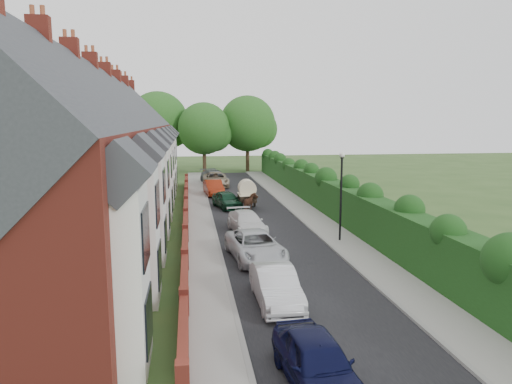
% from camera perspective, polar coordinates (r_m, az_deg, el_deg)
% --- Properties ---
extents(ground, '(140.00, 140.00, 0.00)m').
position_cam_1_polar(ground, '(22.14, 5.33, -9.25)').
color(ground, '#2D4C1E').
rests_on(ground, ground).
extents(road, '(6.00, 58.00, 0.02)m').
position_cam_1_polar(road, '(32.49, -0.14, -3.32)').
color(road, black).
rests_on(road, ground).
extents(pavement_hedge_side, '(2.20, 58.00, 0.12)m').
position_cam_1_polar(pavement_hedge_side, '(33.30, 6.86, -2.99)').
color(pavement_hedge_side, gray).
rests_on(pavement_hedge_side, ground).
extents(pavement_house_side, '(1.70, 58.00, 0.12)m').
position_cam_1_polar(pavement_house_side, '(32.16, -6.96, -3.42)').
color(pavement_house_side, gray).
rests_on(pavement_house_side, ground).
extents(kerb_hedge_side, '(0.18, 58.00, 0.13)m').
position_cam_1_polar(kerb_hedge_side, '(33.04, 5.10, -3.05)').
color(kerb_hedge_side, gray).
rests_on(kerb_hedge_side, ground).
extents(kerb_house_side, '(0.18, 58.00, 0.13)m').
position_cam_1_polar(kerb_house_side, '(32.19, -5.53, -3.38)').
color(kerb_house_side, gray).
rests_on(kerb_house_side, ground).
extents(hedge, '(2.10, 58.00, 2.85)m').
position_cam_1_polar(hedge, '(33.54, 9.88, -0.30)').
color(hedge, '#183C13').
rests_on(hedge, ground).
extents(terrace_row, '(9.05, 40.50, 11.50)m').
position_cam_1_polar(terrace_row, '(31.04, -19.21, 3.95)').
color(terrace_row, maroon).
rests_on(terrace_row, ground).
extents(garden_wall_row, '(0.35, 40.35, 1.10)m').
position_cam_1_polar(garden_wall_row, '(31.09, -8.77, -3.13)').
color(garden_wall_row, maroon).
rests_on(garden_wall_row, ground).
extents(lamppost, '(0.32, 0.32, 5.16)m').
position_cam_1_polar(lamppost, '(26.10, 10.61, 0.85)').
color(lamppost, black).
rests_on(lamppost, ground).
extents(tree_far_left, '(7.14, 6.80, 9.29)m').
position_cam_1_polar(tree_far_left, '(60.56, -6.20, 7.73)').
color(tree_far_left, '#332316').
rests_on(tree_far_left, ground).
extents(tree_far_right, '(7.98, 7.60, 10.31)m').
position_cam_1_polar(tree_far_right, '(63.07, -0.73, 8.37)').
color(tree_far_right, '#332316').
rests_on(tree_far_right, ground).
extents(tree_far_back, '(8.40, 8.00, 10.82)m').
position_cam_1_polar(tree_far_back, '(63.60, -11.74, 8.46)').
color(tree_far_back, '#332316').
rests_on(tree_far_back, ground).
extents(car_navy, '(1.94, 4.18, 1.39)m').
position_cam_1_polar(car_navy, '(12.71, 7.64, -20.32)').
color(car_navy, black).
rests_on(car_navy, ground).
extents(car_silver_a, '(1.52, 4.24, 1.39)m').
position_cam_1_polar(car_silver_a, '(17.64, 2.47, -11.63)').
color(car_silver_a, silver).
rests_on(car_silver_a, ground).
extents(car_silver_b, '(2.89, 5.29, 1.41)m').
position_cam_1_polar(car_silver_b, '(22.90, -0.08, -6.75)').
color(car_silver_b, silver).
rests_on(car_silver_b, ground).
extents(car_white, '(2.42, 4.69, 1.30)m').
position_cam_1_polar(car_white, '(28.33, -1.18, -3.81)').
color(car_white, silver).
rests_on(car_white, ground).
extents(car_green, '(2.54, 4.26, 1.36)m').
position_cam_1_polar(car_green, '(36.24, -3.65, -0.98)').
color(car_green, '#103722').
rests_on(car_green, ground).
extents(car_red, '(1.88, 4.44, 1.43)m').
position_cam_1_polar(car_red, '(42.73, -5.33, 0.55)').
color(car_red, maroon).
rests_on(car_red, ground).
extents(car_beige, '(2.58, 5.46, 1.51)m').
position_cam_1_polar(car_beige, '(48.29, -5.04, 1.56)').
color(car_beige, tan).
rests_on(car_beige, ground).
extents(car_grey, '(3.38, 5.61, 1.52)m').
position_cam_1_polar(car_grey, '(50.27, -5.23, 1.86)').
color(car_grey, slate).
rests_on(car_grey, ground).
extents(horse, '(1.43, 1.93, 1.48)m').
position_cam_1_polar(horse, '(34.20, -0.72, -1.45)').
color(horse, '#452619').
rests_on(horse, ground).
extents(horse_cart, '(1.44, 3.19, 2.30)m').
position_cam_1_polar(horse_cart, '(35.96, -1.13, -0.01)').
color(horse_cart, black).
rests_on(horse_cart, ground).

